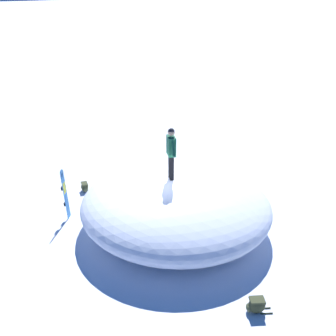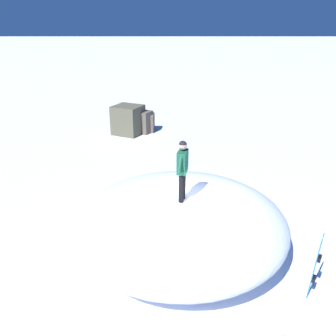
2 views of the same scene
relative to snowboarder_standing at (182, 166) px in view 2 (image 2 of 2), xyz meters
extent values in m
plane|color=white|center=(-0.42, -0.02, -2.59)|extent=(240.00, 240.00, 0.00)
ellipsoid|color=white|center=(0.03, -0.27, -1.78)|extent=(6.52, 6.74, 1.62)
cylinder|color=black|center=(0.02, 0.10, -0.57)|extent=(0.14, 0.14, 0.79)
cylinder|color=black|center=(-0.02, -0.10, -0.57)|extent=(0.14, 0.14, 0.79)
cube|color=#195638|center=(0.00, 0.00, 0.11)|extent=(0.32, 0.47, 0.59)
sphere|color=tan|center=(0.00, 0.00, 0.54)|extent=(0.21, 0.21, 0.21)
cylinder|color=#195638|center=(0.07, 0.30, 0.16)|extent=(0.17, 0.39, 0.49)
cylinder|color=#195638|center=(-0.07, -0.30, 0.16)|extent=(0.17, 0.39, 0.49)
sphere|color=black|center=(0.00, 0.00, 0.56)|extent=(0.20, 0.20, 0.20)
cube|color=#2672BF|center=(-2.96, 1.77, -1.78)|extent=(0.23, 0.28, 1.61)
cylinder|color=#2672BF|center=(-3.00, 1.80, -0.98)|extent=(0.16, 0.24, 0.26)
cube|color=yellow|center=(-2.97, 1.78, -1.50)|extent=(0.14, 0.21, 0.39)
cube|color=black|center=(-3.02, 1.80, -1.50)|extent=(0.16, 0.20, 0.11)
cube|color=black|center=(-2.99, 1.79, -2.07)|extent=(0.16, 0.20, 0.11)
ellipsoid|color=#383D23|center=(0.17, -4.50, -2.39)|extent=(0.51, 0.45, 0.39)
ellipsoid|color=#4B5131|center=(-0.01, -4.43, -2.45)|extent=(0.20, 0.27, 0.19)
cube|color=#383D23|center=(0.17, -4.50, -2.23)|extent=(0.43, 0.38, 0.06)
cylinder|color=#383D23|center=(0.35, -4.67, -2.57)|extent=(0.29, 0.14, 0.04)
cylinder|color=#383D23|center=(0.42, -4.50, -2.57)|extent=(0.29, 0.14, 0.04)
cube|color=brown|center=(2.47, -12.12, -2.23)|extent=(1.38, 1.31, 0.72)
cube|color=brown|center=(1.81, -11.65, -2.07)|extent=(1.35, 0.89, 1.02)
cube|color=#514E3B|center=(2.58, -11.15, -1.79)|extent=(1.92, 1.88, 1.59)
cube|color=brown|center=(1.79, -11.41, -1.98)|extent=(1.20, 1.16, 1.22)
camera|label=1|loc=(-5.10, -10.92, 4.89)|focal=46.28mm
camera|label=2|loc=(0.36, 8.59, 3.49)|focal=39.24mm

